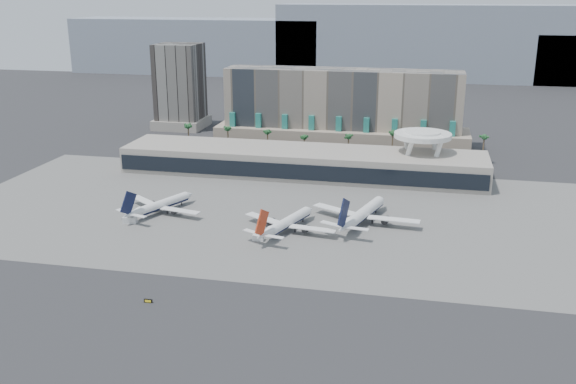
% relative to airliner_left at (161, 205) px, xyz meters
% --- Properties ---
extents(ground, '(900.00, 900.00, 0.00)m').
position_rel_airliner_left_xyz_m(ground, '(43.64, -44.19, -3.27)').
color(ground, '#232326').
rests_on(ground, ground).
extents(apron_pad, '(260.00, 130.00, 0.06)m').
position_rel_airliner_left_xyz_m(apron_pad, '(43.64, 10.81, -3.24)').
color(apron_pad, '#5B5B59').
rests_on(apron_pad, ground).
extents(mountain_ridge, '(680.00, 60.00, 70.00)m').
position_rel_airliner_left_xyz_m(mountain_ridge, '(71.51, 425.81, 26.62)').
color(mountain_ridge, gray).
rests_on(mountain_ridge, ground).
extents(hotel, '(140.00, 30.00, 42.00)m').
position_rel_airliner_left_xyz_m(hotel, '(53.64, 130.23, 13.54)').
color(hotel, tan).
rests_on(hotel, ground).
extents(office_tower, '(30.00, 30.00, 52.00)m').
position_rel_airliner_left_xyz_m(office_tower, '(-51.36, 155.81, 19.67)').
color(office_tower, black).
rests_on(office_tower, ground).
extents(terminal, '(170.00, 32.50, 14.50)m').
position_rel_airliner_left_xyz_m(terminal, '(43.64, 65.65, 3.24)').
color(terminal, '#9D948A').
rests_on(terminal, ground).
extents(saucer_structure, '(26.00, 26.00, 21.89)m').
position_rel_airliner_left_xyz_m(saucer_structure, '(98.64, 71.81, 15.18)').
color(saucer_structure, white).
rests_on(saucer_structure, ground).
extents(palm_row, '(157.80, 2.80, 13.10)m').
position_rel_airliner_left_xyz_m(palm_row, '(50.64, 100.81, 7.22)').
color(palm_row, brown).
rests_on(palm_row, ground).
extents(airliner_left, '(34.11, 35.12, 12.97)m').
position_rel_airliner_left_xyz_m(airliner_left, '(0.00, 0.00, 0.00)').
color(airliner_left, white).
rests_on(airliner_left, ground).
extents(airliner_centre, '(36.13, 37.35, 13.41)m').
position_rel_airliner_left_xyz_m(airliner_centre, '(52.65, -9.54, 0.11)').
color(airliner_centre, white).
rests_on(airliner_centre, ground).
extents(airliner_right, '(41.41, 42.91, 15.22)m').
position_rel_airliner_left_xyz_m(airliner_right, '(78.75, 4.87, 0.57)').
color(airliner_right, white).
rests_on(airliner_right, ground).
extents(service_vehicle_a, '(5.38, 3.21, 2.48)m').
position_rel_airliner_left_xyz_m(service_vehicle_a, '(-6.69, -13.56, -2.03)').
color(service_vehicle_a, silver).
rests_on(service_vehicle_a, ground).
extents(service_vehicle_b, '(4.01, 2.40, 2.01)m').
position_rel_airliner_left_xyz_m(service_vehicle_b, '(44.74, -20.35, -2.27)').
color(service_vehicle_b, white).
rests_on(service_vehicle_b, ground).
extents(taxiway_sign, '(2.43, 0.50, 1.10)m').
position_rel_airliner_left_xyz_m(taxiway_sign, '(26.43, -71.92, -2.73)').
color(taxiway_sign, black).
rests_on(taxiway_sign, ground).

